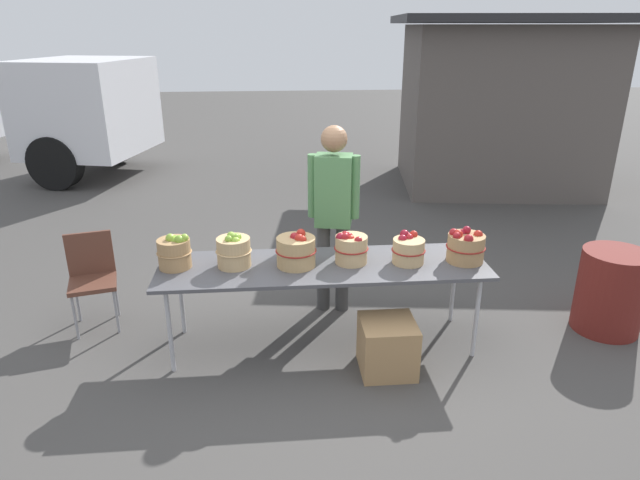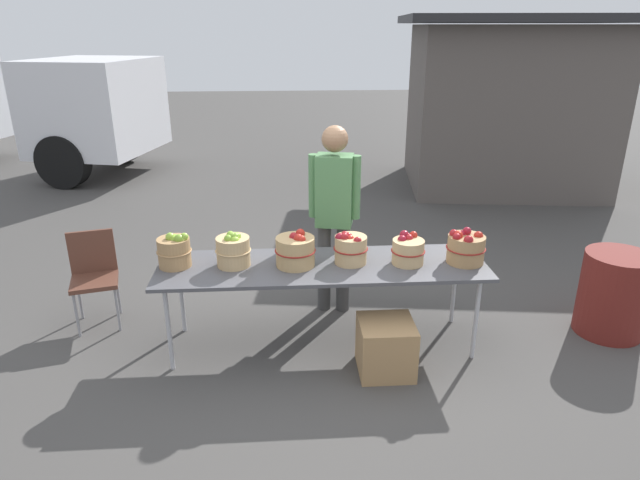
% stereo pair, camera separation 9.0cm
% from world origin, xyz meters
% --- Properties ---
extents(ground_plane, '(40.00, 40.00, 0.00)m').
position_xyz_m(ground_plane, '(0.00, 0.00, 0.00)').
color(ground_plane, '#474442').
extents(market_table, '(2.70, 0.76, 0.75)m').
position_xyz_m(market_table, '(0.00, 0.00, 0.71)').
color(market_table, '#4C4C51').
rests_on(market_table, ground).
extents(apple_basket_green_0, '(0.28, 0.28, 0.29)m').
position_xyz_m(apple_basket_green_0, '(-1.20, 0.05, 0.89)').
color(apple_basket_green_0, '#A87F51').
rests_on(apple_basket_green_0, market_table).
extents(apple_basket_green_1, '(0.29, 0.29, 0.30)m').
position_xyz_m(apple_basket_green_1, '(-0.72, 0.03, 0.89)').
color(apple_basket_green_1, tan).
rests_on(apple_basket_green_1, market_table).
extents(apple_basket_red_0, '(0.34, 0.34, 0.29)m').
position_xyz_m(apple_basket_red_0, '(-0.22, 0.00, 0.88)').
color(apple_basket_red_0, tan).
rests_on(apple_basket_red_0, market_table).
extents(apple_basket_red_1, '(0.28, 0.28, 0.28)m').
position_xyz_m(apple_basket_red_1, '(0.23, 0.02, 0.88)').
color(apple_basket_red_1, tan).
rests_on(apple_basket_red_1, market_table).
extents(apple_basket_red_2, '(0.28, 0.28, 0.26)m').
position_xyz_m(apple_basket_red_2, '(0.70, -0.02, 0.87)').
color(apple_basket_red_2, tan).
rests_on(apple_basket_red_2, market_table).
extents(apple_basket_red_3, '(0.32, 0.32, 0.29)m').
position_xyz_m(apple_basket_red_3, '(1.18, -0.03, 0.88)').
color(apple_basket_red_3, '#A87F51').
rests_on(apple_basket_red_3, market_table).
extents(vendor_adult, '(0.46, 0.30, 1.78)m').
position_xyz_m(vendor_adult, '(0.15, 0.63, 1.05)').
color(vendor_adult, '#3F3F3F').
rests_on(vendor_adult, ground).
extents(food_kiosk, '(3.84, 3.33, 2.74)m').
position_xyz_m(food_kiosk, '(3.40, 4.94, 1.38)').
color(food_kiosk, '#59514C').
rests_on(food_kiosk, ground).
extents(folding_chair, '(0.49, 0.49, 0.86)m').
position_xyz_m(folding_chair, '(-2.04, 0.54, 0.51)').
color(folding_chair, brown).
rests_on(folding_chair, ground).
extents(trash_barrel, '(0.58, 0.58, 0.75)m').
position_xyz_m(trash_barrel, '(2.58, 0.03, 0.38)').
color(trash_barrel, maroon).
rests_on(trash_barrel, ground).
extents(produce_crate, '(0.43, 0.43, 0.43)m').
position_xyz_m(produce_crate, '(0.47, -0.43, 0.21)').
color(produce_crate, '#A87F51').
rests_on(produce_crate, ground).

